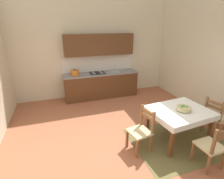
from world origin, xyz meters
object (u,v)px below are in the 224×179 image
object	(u,v)px
dining_chair_camera_side	(212,147)
fruit_bowl	(184,108)
kitchen_cabinetry	(100,74)
dining_chair_window_side	(214,117)
dining_table	(179,115)
dining_chair_tv_side	(141,131)

from	to	relation	value
dining_chair_camera_side	fruit_bowl	bearing A→B (deg)	90.05
dining_chair_camera_side	fruit_bowl	world-z (taller)	dining_chair_camera_side
kitchen_cabinetry	dining_chair_window_side	distance (m)	3.68
dining_chair_window_side	fruit_bowl	distance (m)	1.00
dining_table	dining_chair_camera_side	bearing A→B (deg)	-87.62
dining_table	dining_chair_window_side	size ratio (longest dim) A/B	1.44
dining_chair_camera_side	fruit_bowl	size ratio (longest dim) A/B	3.10
fruit_bowl	dining_chair_tv_side	bearing A→B (deg)	179.17
dining_chair_camera_side	dining_chair_window_side	world-z (taller)	same
dining_table	fruit_bowl	xyz separation A→B (m)	(0.04, -0.05, 0.19)
dining_chair_tv_side	kitchen_cabinetry	bearing A→B (deg)	91.10
dining_chair_tv_side	fruit_bowl	distance (m)	1.05
dining_table	dining_chair_camera_side	xyz separation A→B (m)	(0.04, -0.88, -0.18)
dining_table	fruit_bowl	bearing A→B (deg)	-56.25
kitchen_cabinetry	dining_chair_camera_side	distance (m)	4.04
dining_table	fruit_bowl	world-z (taller)	fruit_bowl
fruit_bowl	dining_chair_camera_side	bearing A→B (deg)	-89.95
dining_table	dining_chair_tv_side	size ratio (longest dim) A/B	1.44
kitchen_cabinetry	dining_chair_tv_side	size ratio (longest dim) A/B	2.79
kitchen_cabinetry	dining_chair_camera_side	world-z (taller)	kitchen_cabinetry
dining_chair_tv_side	dining_chair_window_side	distance (m)	1.92
kitchen_cabinetry	dining_chair_camera_side	xyz separation A→B (m)	(1.04, -3.89, -0.41)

